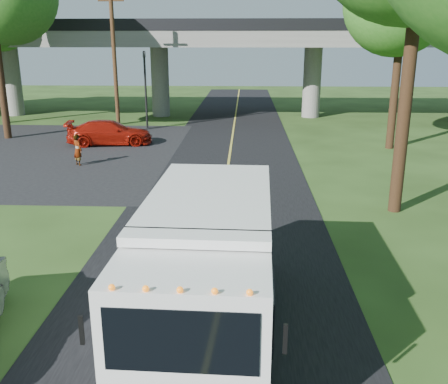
# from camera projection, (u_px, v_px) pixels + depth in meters

# --- Properties ---
(ground) EXTENTS (120.00, 120.00, 0.00)m
(ground) POSITION_uv_depth(u_px,v_px,m) (200.00, 359.00, 9.57)
(ground) COLOR #263D16
(ground) RESTS_ON ground
(road) EXTENTS (7.00, 90.00, 0.02)m
(road) POSITION_uv_depth(u_px,v_px,m) (223.00, 200.00, 19.13)
(road) COLOR black
(road) RESTS_ON ground
(parking_lot) EXTENTS (16.00, 18.00, 0.01)m
(parking_lot) POSITION_uv_depth(u_px,v_px,m) (29.00, 152.00, 27.23)
(parking_lot) COLOR black
(parking_lot) RESTS_ON ground
(lane_line) EXTENTS (0.12, 90.00, 0.01)m
(lane_line) POSITION_uv_depth(u_px,v_px,m) (223.00, 199.00, 19.12)
(lane_line) COLOR gold
(lane_line) RESTS_ON road
(overpass) EXTENTS (54.00, 10.00, 7.30)m
(overpass) POSITION_uv_depth(u_px,v_px,m) (236.00, 58.00, 38.83)
(overpass) COLOR slate
(overpass) RESTS_ON ground
(traffic_signal) EXTENTS (0.18, 0.22, 5.20)m
(traffic_signal) POSITION_uv_depth(u_px,v_px,m) (145.00, 82.00, 33.74)
(traffic_signal) COLOR black
(traffic_signal) RESTS_ON ground
(utility_pole) EXTENTS (1.60, 0.26, 9.00)m
(utility_pole) POSITION_uv_depth(u_px,v_px,m) (115.00, 61.00, 31.48)
(utility_pole) COLOR #472D19
(utility_pole) RESTS_ON ground
(step_van) EXTENTS (2.73, 6.90, 2.87)m
(step_van) POSITION_uv_depth(u_px,v_px,m) (207.00, 265.00, 9.96)
(step_van) COLOR white
(step_van) RESTS_ON ground
(red_sedan) EXTENTS (5.12, 2.70, 1.42)m
(red_sedan) POSITION_uv_depth(u_px,v_px,m) (110.00, 133.00, 29.10)
(red_sedan) COLOR #941309
(red_sedan) RESTS_ON ground
(pedestrian) EXTENTS (0.67, 0.64, 1.55)m
(pedestrian) POSITION_uv_depth(u_px,v_px,m) (78.00, 150.00, 24.20)
(pedestrian) COLOR gray
(pedestrian) RESTS_ON ground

